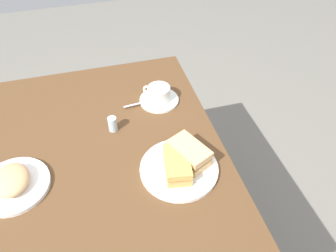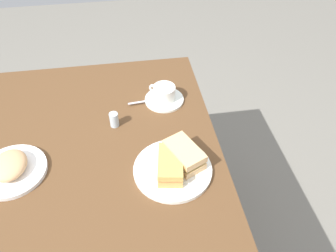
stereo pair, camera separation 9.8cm
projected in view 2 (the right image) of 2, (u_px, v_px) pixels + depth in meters
name	position (u px, v px, depth m)	size (l,w,h in m)	color
dining_table	(94.00, 181.00, 1.16)	(1.16, 0.89, 0.75)	brown
sandwich_plate	(173.00, 170.00, 1.07)	(0.25, 0.25, 0.01)	white
sandwich_front	(170.00, 165.00, 1.04)	(0.15, 0.10, 0.05)	tan
sandwich_back	(184.00, 155.00, 1.07)	(0.16, 0.13, 0.06)	#E5B479
coffee_saucer	(164.00, 100.00, 1.33)	(0.15, 0.15, 0.01)	white
coffee_cup	(164.00, 92.00, 1.30)	(0.09, 0.10, 0.06)	white
spoon	(145.00, 101.00, 1.31)	(0.02, 0.10, 0.01)	silver
side_plate	(12.00, 172.00, 1.06)	(0.22, 0.22, 0.01)	white
side_food_pile	(9.00, 166.00, 1.04)	(0.13, 0.11, 0.04)	tan
salt_shaker	(114.00, 120.00, 1.21)	(0.03, 0.03, 0.06)	silver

